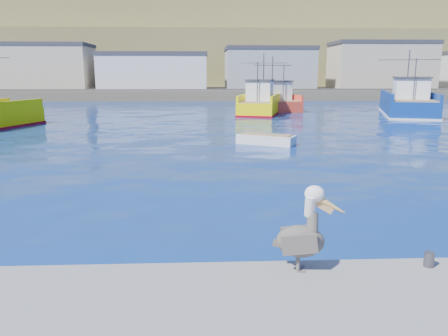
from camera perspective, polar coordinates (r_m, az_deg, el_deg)
name	(u,v)px	position (r m, az deg, el deg)	size (l,w,h in m)	color
ground	(258,232)	(12.16, 4.44, -8.33)	(260.00, 260.00, 0.00)	navy
dock_bollards	(310,262)	(8.92, 11.12, -11.93)	(36.20, 0.20, 0.30)	#4C4C4C
far_shore	(209,55)	(120.60, -1.98, 14.54)	(200.00, 81.00, 24.00)	brown
trawler_yellow_b	(261,104)	(47.85, 4.88, 8.34)	(6.42, 11.18, 6.42)	#FFF101
trawler_blue	(407,104)	(49.80, 22.82, 7.74)	(8.24, 13.69, 6.72)	navy
boat_orange	(275,101)	(52.26, 6.72, 8.70)	(5.13, 9.51, 6.17)	#EB3F26
skiff_mid	(266,140)	(26.89, 5.49, 3.63)	(3.66, 2.78, 0.76)	silver
skiff_far	(404,111)	(51.51, 22.48, 6.89)	(2.40, 3.67, 0.75)	silver
pelican	(303,234)	(8.67, 10.29, -8.50)	(1.39, 0.70, 1.71)	#595451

